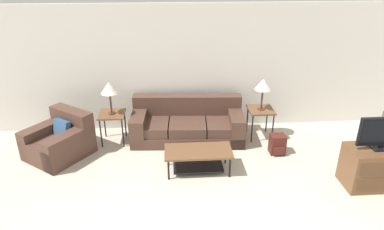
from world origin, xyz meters
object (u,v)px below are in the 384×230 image
at_px(couch, 188,125).
at_px(backpack, 277,144).
at_px(armchair, 60,141).
at_px(side_table_right, 261,112).
at_px(table_lamp_right, 263,85).
at_px(side_table_left, 112,117).
at_px(table_lamp_left, 109,88).
at_px(tv_console, 376,167).
at_px(coffee_table, 198,156).

relative_size(couch, backpack, 6.06).
relative_size(armchair, backpack, 3.64).
distance_m(side_table_right, table_lamp_right, 0.58).
xyz_separation_m(couch, side_table_right, (1.47, -0.06, 0.26)).
relative_size(side_table_left, side_table_right, 1.00).
distance_m(armchair, side_table_left, 1.05).
height_order(couch, table_lamp_left, table_lamp_left).
xyz_separation_m(side_table_left, backpack, (3.12, -0.67, -0.37)).
relative_size(side_table_right, table_lamp_right, 0.97).
bearing_deg(tv_console, side_table_right, 129.12).
height_order(side_table_left, backpack, side_table_left).
xyz_separation_m(armchair, backpack, (4.04, -0.23, -0.10)).
distance_m(coffee_table, table_lamp_right, 1.97).
bearing_deg(tv_console, coffee_table, 168.02).
distance_m(coffee_table, tv_console, 2.85).
height_order(side_table_right, tv_console, tv_console).
bearing_deg(couch, backpack, -23.81).
height_order(armchair, coffee_table, armchair).
bearing_deg(armchair, table_lamp_left, 25.94).
height_order(side_table_right, table_lamp_left, table_lamp_left).
relative_size(side_table_left, tv_console, 0.64).
relative_size(armchair, side_table_left, 2.20).
height_order(couch, tv_console, couch).
bearing_deg(coffee_table, armchair, 163.93).
bearing_deg(backpack, side_table_left, 167.87).
bearing_deg(armchair, backpack, -3.21).
bearing_deg(backpack, side_table_right, 104.82).
xyz_separation_m(side_table_left, table_lamp_right, (2.95, 0.00, 0.58)).
xyz_separation_m(side_table_right, backpack, (0.18, -0.67, -0.37)).
distance_m(armchair, coffee_table, 2.60).
bearing_deg(side_table_left, couch, 2.15).
bearing_deg(side_table_right, backpack, -75.18).
distance_m(table_lamp_left, table_lamp_right, 2.95).
xyz_separation_m(side_table_right, table_lamp_right, (0.00, 0.00, 0.58)).
relative_size(couch, coffee_table, 1.98).
bearing_deg(table_lamp_right, table_lamp_left, 180.00).
bearing_deg(table_lamp_left, backpack, -12.13).
distance_m(coffee_table, side_table_left, 1.99).
height_order(side_table_left, side_table_right, same).
height_order(side_table_left, tv_console, tv_console).
xyz_separation_m(table_lamp_left, tv_console, (4.37, -1.76, -0.80)).
bearing_deg(couch, armchair, -168.18).
xyz_separation_m(armchair, table_lamp_left, (0.91, 0.44, 0.85)).
height_order(side_table_right, backpack, side_table_right).
relative_size(armchair, table_lamp_right, 2.13).
bearing_deg(couch, table_lamp_right, -2.16).
height_order(table_lamp_left, table_lamp_right, same).
relative_size(coffee_table, table_lamp_right, 1.78).
bearing_deg(tv_console, couch, 147.99).
bearing_deg(side_table_left, table_lamp_right, 0.00).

